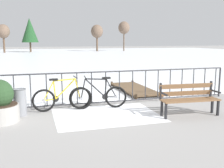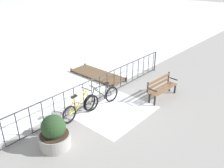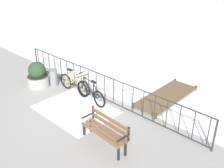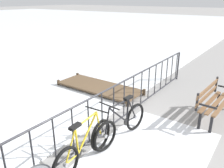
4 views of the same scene
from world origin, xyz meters
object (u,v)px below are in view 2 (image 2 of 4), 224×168
park_bench (161,86)px  planter_with_shrub (54,134)px  bicycle_second (102,98)px  trash_bin (58,123)px  bicycle_near_railing (80,107)px

park_bench → planter_with_shrub: size_ratio=1.51×
bicycle_second → trash_bin: (-2.23, -0.11, 0.00)m
bicycle_near_railing → planter_with_shrub: planter_with_shrub is taller
bicycle_near_railing → bicycle_second: same height
park_bench → trash_bin: (-4.40, 1.27, -0.14)m
bicycle_second → trash_bin: bearing=-177.3°
planter_with_shrub → bicycle_near_railing: bearing=22.8°
planter_with_shrub → park_bench: bearing=-9.3°
bicycle_near_railing → park_bench: 3.57m
park_bench → planter_with_shrub: 4.93m
planter_with_shrub → bicycle_second: bearing=12.0°
bicycle_near_railing → park_bench: (3.25, -1.48, 0.14)m
bicycle_near_railing → planter_with_shrub: (-1.62, -0.68, 0.10)m
bicycle_near_railing → trash_bin: (-1.15, -0.22, 0.00)m
bicycle_near_railing → bicycle_second: (1.08, -0.11, 0.00)m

